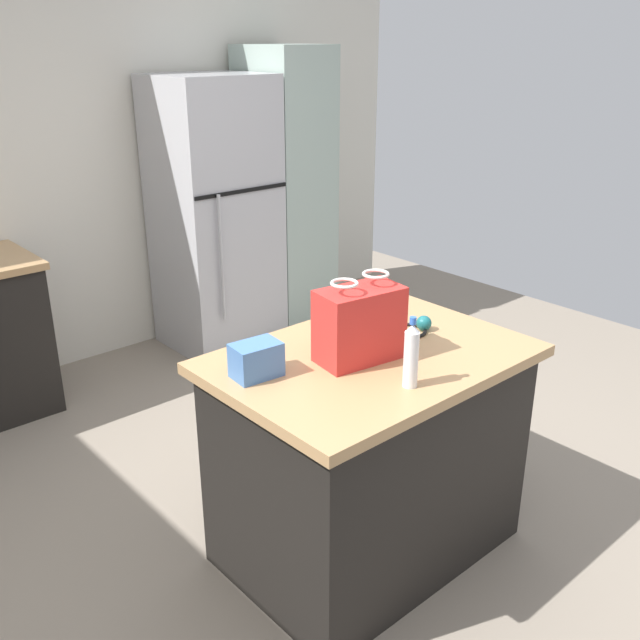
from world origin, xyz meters
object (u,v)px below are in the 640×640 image
at_px(tall_cabinet, 286,191).
at_px(bottle, 412,355).
at_px(refrigerator, 215,216).
at_px(ear_defenders, 409,327).
at_px(small_box, 256,360).
at_px(shopping_bag, 359,324).
at_px(kitchen_island, 369,454).

xyz_separation_m(tall_cabinet, bottle, (-1.51, -2.56, 0.03)).
height_order(refrigerator, ear_defenders, refrigerator).
bearing_deg(small_box, bottle, -49.51).
distance_m(shopping_bag, ear_defenders, 0.36).
distance_m(kitchen_island, bottle, 0.64).
xyz_separation_m(refrigerator, shopping_bag, (-0.87, -2.28, 0.14)).
height_order(refrigerator, shopping_bag, refrigerator).
distance_m(kitchen_island, small_box, 0.70).
bearing_deg(small_box, tall_cabinet, 48.91).
relative_size(shopping_bag, small_box, 1.99).
distance_m(refrigerator, ear_defenders, 2.29).
relative_size(small_box, ear_defenders, 0.87).
distance_m(shopping_bag, small_box, 0.41).
bearing_deg(shopping_bag, bottle, -94.12).
height_order(kitchen_island, ear_defenders, ear_defenders).
bearing_deg(kitchen_island, refrigerator, 70.69).
bearing_deg(ear_defenders, bottle, -137.45).
height_order(kitchen_island, bottle, bottle).
bearing_deg(kitchen_island, bottle, -107.82).
relative_size(bottle, ear_defenders, 1.32).
xyz_separation_m(kitchen_island, refrigerator, (0.80, 2.28, 0.46)).
height_order(kitchen_island, tall_cabinet, tall_cabinet).
xyz_separation_m(refrigerator, ear_defenders, (-0.53, -2.23, 0.02)).
bearing_deg(shopping_bag, tall_cabinet, 56.84).
relative_size(shopping_bag, ear_defenders, 1.73).
height_order(kitchen_island, shopping_bag, shopping_bag).
xyz_separation_m(kitchen_island, tall_cabinet, (1.42, 2.28, 0.54)).
distance_m(refrigerator, shopping_bag, 2.44).
xyz_separation_m(tall_cabinet, small_box, (-1.86, -2.14, -0.02)).
distance_m(tall_cabinet, small_box, 2.84).
bearing_deg(ear_defenders, shopping_bag, -171.82).
bearing_deg(small_box, ear_defenders, -7.24).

